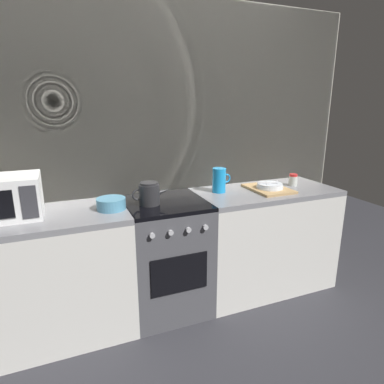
# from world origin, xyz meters

# --- Properties ---
(ground_plane) EXTENTS (8.00, 8.00, 0.00)m
(ground_plane) POSITION_xyz_m (0.00, 0.00, 0.00)
(ground_plane) COLOR #2D2D33
(back_wall) EXTENTS (3.60, 0.05, 2.40)m
(back_wall) POSITION_xyz_m (0.00, 0.32, 1.20)
(back_wall) COLOR #B2AD9E
(back_wall) RESTS_ON ground_plane
(counter_left) EXTENTS (1.20, 0.60, 0.90)m
(counter_left) POSITION_xyz_m (-0.90, 0.00, 0.45)
(counter_left) COLOR silver
(counter_left) RESTS_ON ground_plane
(stove_unit) EXTENTS (0.60, 0.63, 0.90)m
(stove_unit) POSITION_xyz_m (-0.00, -0.00, 0.45)
(stove_unit) COLOR #4C4C51
(stove_unit) RESTS_ON ground_plane
(counter_right) EXTENTS (1.20, 0.60, 0.90)m
(counter_right) POSITION_xyz_m (0.90, 0.00, 0.45)
(counter_right) COLOR silver
(counter_right) RESTS_ON ground_plane
(microwave) EXTENTS (0.46, 0.35, 0.27)m
(microwave) POSITION_xyz_m (-1.06, 0.05, 1.04)
(microwave) COLOR white
(microwave) RESTS_ON counter_left
(kettle) EXTENTS (0.28, 0.15, 0.17)m
(kettle) POSITION_xyz_m (-0.13, -0.03, 0.98)
(kettle) COLOR #262628
(kettle) RESTS_ON stove_unit
(mixing_bowl) EXTENTS (0.20, 0.20, 0.08)m
(mixing_bowl) POSITION_xyz_m (-0.40, -0.04, 0.94)
(mixing_bowl) COLOR teal
(mixing_bowl) RESTS_ON counter_left
(pitcher) EXTENTS (0.16, 0.11, 0.20)m
(pitcher) POSITION_xyz_m (0.50, 0.09, 1.00)
(pitcher) COLOR #198CD8
(pitcher) RESTS_ON counter_right
(dish_pile) EXTENTS (0.30, 0.40, 0.07)m
(dish_pile) POSITION_xyz_m (0.91, -0.02, 0.92)
(dish_pile) COLOR tan
(dish_pile) RESTS_ON counter_right
(spice_jar) EXTENTS (0.08, 0.08, 0.10)m
(spice_jar) POSITION_xyz_m (1.20, 0.03, 0.95)
(spice_jar) COLOR silver
(spice_jar) RESTS_ON counter_right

